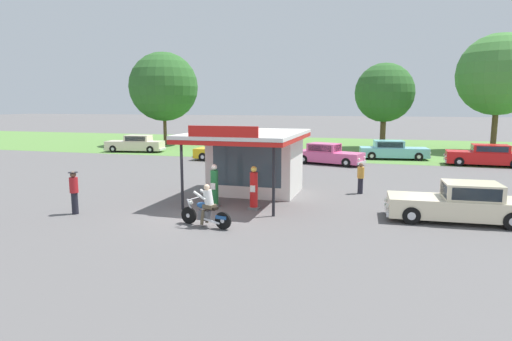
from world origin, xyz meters
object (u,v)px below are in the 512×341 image
object	(u,v)px
gas_pump_nearside	(214,187)
bystander_strolling_foreground	(272,164)
parked_car_back_row_centre_left	(392,151)
bystander_chatting_near_pumps	(74,191)
parked_car_back_row_far_right	(136,144)
parked_car_back_row_left	(486,156)
gas_pump_offside	(254,190)
motorcycle_with_rider	(206,209)
parked_car_back_row_centre	(229,152)
parked_car_second_row_spare	(328,155)
featured_classic_sedan	(459,204)
bystander_standing_back_lot	(361,178)

from	to	relation	value
gas_pump_nearside	bystander_strolling_foreground	xyz separation A→B (m)	(0.54, 8.23, -0.02)
parked_car_back_row_centre_left	bystander_chatting_near_pumps	distance (m)	25.71
parked_car_back_row_far_right	parked_car_back_row_left	size ratio (longest dim) A/B	1.02
gas_pump_offside	parked_car_back_row_centre_left	size ratio (longest dim) A/B	0.33
bystander_strolling_foreground	parked_car_back_row_left	bearing A→B (deg)	33.43
motorcycle_with_rider	parked_car_back_row_centre_left	size ratio (longest dim) A/B	0.38
parked_car_back_row_centre	parked_car_second_row_spare	xyz separation A→B (m)	(7.76, 0.17, -0.01)
bystander_chatting_near_pumps	parked_car_back_row_centre_left	bearing A→B (deg)	60.20
parked_car_back_row_left	bystander_chatting_near_pumps	xyz separation A→B (m)	(-19.20, -20.09, 0.22)
featured_classic_sedan	bystander_chatting_near_pumps	size ratio (longest dim) A/B	3.02
parked_car_second_row_spare	bystander_standing_back_lot	world-z (taller)	bystander_standing_back_lot
parked_car_back_row_far_right	motorcycle_with_rider	bearing A→B (deg)	-53.09
featured_classic_sedan	parked_car_second_row_spare	xyz separation A→B (m)	(-6.75, 14.76, 0.02)
bystander_strolling_foreground	parked_car_back_row_far_right	bearing A→B (deg)	147.19
featured_classic_sedan	motorcycle_with_rider	bearing A→B (deg)	-159.57
featured_classic_sedan	parked_car_back_row_centre	size ratio (longest dim) A/B	0.98
parked_car_back_row_left	bystander_chatting_near_pumps	distance (m)	27.79
gas_pump_nearside	gas_pump_offside	xyz separation A→B (m)	(1.79, -0.00, -0.01)
parked_car_back_row_left	bystander_strolling_foreground	distance (m)	16.40
parked_car_back_row_centre_left	parked_car_second_row_spare	distance (m)	6.44
gas_pump_nearside	parked_car_back_row_left	xyz separation A→B (m)	(14.22, 17.27, -0.13)
gas_pump_nearside	featured_classic_sedan	size ratio (longest dim) A/B	0.35
gas_pump_offside	gas_pump_nearside	bearing A→B (deg)	180.00
gas_pump_nearside	bystander_chatting_near_pumps	world-z (taller)	gas_pump_nearside
motorcycle_with_rider	parked_car_back_row_left	xyz separation A→B (m)	(13.34, 20.31, 0.07)
parked_car_back_row_centre	parked_car_back_row_far_right	bearing A→B (deg)	161.65
gas_pump_nearside	motorcycle_with_rider	bearing A→B (deg)	-73.80
parked_car_back_row_far_right	bystander_chatting_near_pumps	distance (m)	23.55
parked_car_back_row_centre_left	bystander_chatting_near_pumps	xyz separation A→B (m)	(-12.78, -22.31, 0.25)
motorcycle_with_rider	bystander_chatting_near_pumps	world-z (taller)	bystander_chatting_near_pumps
motorcycle_with_rider	gas_pump_offside	bearing A→B (deg)	73.42
parked_car_back_row_far_right	parked_car_back_row_centre_left	xyz separation A→B (m)	(23.01, 1.09, -0.03)
bystander_standing_back_lot	parked_car_back_row_centre_left	bearing A→B (deg)	83.08
gas_pump_nearside	bystander_standing_back_lot	size ratio (longest dim) A/B	1.20
parked_car_back_row_centre	parked_car_back_row_left	bearing A→B (deg)	7.20
motorcycle_with_rider	parked_car_second_row_spare	size ratio (longest dim) A/B	0.40
featured_classic_sedan	parked_car_back_row_far_right	distance (m)	30.92
bystander_standing_back_lot	parked_car_second_row_spare	bearing A→B (deg)	105.37
parked_car_back_row_centre	bystander_standing_back_lot	xyz separation A→B (m)	(10.64, -10.29, 0.10)
parked_car_second_row_spare	bystander_standing_back_lot	distance (m)	10.85
gas_pump_offside	parked_car_back_row_far_right	world-z (taller)	gas_pump_offside
gas_pump_offside	bystander_standing_back_lot	distance (m)	6.23
motorcycle_with_rider	parked_car_back_row_centre_left	bearing A→B (deg)	72.94
parked_car_back_row_centre	bystander_strolling_foreground	size ratio (longest dim) A/B	3.47
featured_classic_sedan	parked_car_back_row_centre_left	distance (m)	19.29
parked_car_back_row_far_right	bystander_standing_back_lot	world-z (taller)	parked_car_back_row_far_right
parked_car_back_row_far_right	parked_car_second_row_spare	size ratio (longest dim) A/B	1.04
gas_pump_offside	bystander_standing_back_lot	bearing A→B (deg)	47.58
bystander_chatting_near_pumps	gas_pump_nearside	bearing A→B (deg)	29.57
featured_classic_sedan	parked_car_back_row_centre_left	world-z (taller)	featured_classic_sedan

